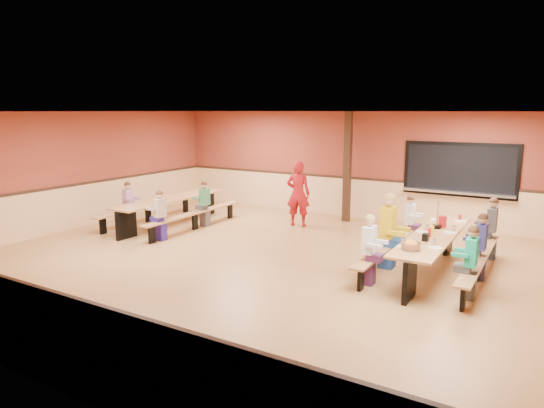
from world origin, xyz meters
The scene contains 23 objects.
ground centered at (0.00, 0.00, 0.00)m, with size 12.00×12.00×0.00m, color #966538.
room_envelope centered at (0.00, 0.00, 0.69)m, with size 12.04×10.04×3.02m.
kitchen_pass_through centered at (2.60, 4.96, 1.49)m, with size 2.78×0.28×1.38m.
structural_post centered at (-0.20, 4.40, 1.50)m, with size 0.18×0.18×3.00m, color black.
cafeteria_table_main centered at (2.86, 1.13, 0.53)m, with size 1.91×3.70×0.74m.
cafeteria_table_second centered at (-4.01, 1.51, 0.53)m, with size 1.91×3.70×0.74m.
seated_child_white_left centered at (2.03, -0.07, 0.62)m, with size 0.38×0.31×1.24m, color white, non-canonical shape.
seated_adult_yellow centered at (2.03, 1.01, 0.72)m, with size 0.48×0.40×1.45m, color gold, non-canonical shape.
seated_child_grey_left centered at (2.03, 2.58, 0.59)m, with size 0.35×0.29×1.17m, color white, non-canonical shape.
seated_child_teal_right centered at (3.68, 0.10, 0.60)m, with size 0.37×0.30×1.20m, color #15A681, non-canonical shape.
seated_child_navy_right centered at (3.68, 1.19, 0.60)m, with size 0.37×0.30×1.21m, color navy, non-canonical shape.
seated_child_char_right centered at (3.68, 2.67, 0.63)m, with size 0.39×0.32×1.26m, color #43454C, non-canonical shape.
seated_child_purple_sec centered at (-4.84, 0.82, 0.59)m, with size 0.36×0.29×1.18m, color #9B648F, non-canonical shape.
seated_child_green_sec centered at (-3.19, 1.92, 0.59)m, with size 0.36×0.29×1.19m, color #3C8059, non-canonical shape.
seated_child_tan_sec centered at (-3.19, 0.26, 0.59)m, with size 0.35×0.29×1.17m, color #AA9689, non-canonical shape.
standing_woman centered at (-1.09, 3.22, 0.87)m, with size 0.63×0.42×1.73m, color #A11219.
punch_pitcher centered at (2.87, 1.84, 0.85)m, with size 0.16×0.16×0.22m, color red.
chip_bowl centered at (2.76, -0.08, 0.81)m, with size 0.32×0.32×0.15m, color orange, non-canonical shape.
napkin_dispenser centered at (2.83, 0.63, 0.80)m, with size 0.10×0.14×0.13m, color black.
condiment_mustard centered at (2.84, 1.13, 0.82)m, with size 0.06×0.06×0.17m, color yellow.
condiment_ketchup centered at (2.83, 0.92, 0.82)m, with size 0.06×0.06×0.17m, color #B2140F.
table_paddle centered at (2.79, 1.69, 0.88)m, with size 0.16×0.16×0.56m.
place_settings centered at (2.86, 1.13, 0.80)m, with size 0.65×3.30×0.11m, color beige, non-canonical shape.
Camera 1 is at (4.74, -7.95, 3.02)m, focal length 32.00 mm.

